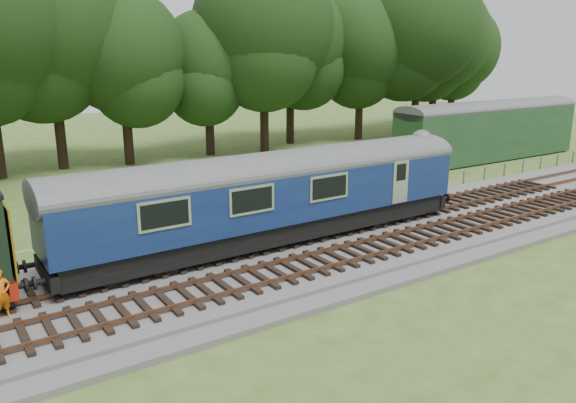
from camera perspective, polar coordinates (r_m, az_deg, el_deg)
ground at (r=23.51m, az=3.99°, el=-5.09°), size 120.00×120.00×0.00m
ballast at (r=23.45m, az=3.99°, el=-4.69°), size 70.00×7.00×0.35m
track_north at (r=24.43m, az=2.00°, el=-3.24°), size 67.20×2.40×0.21m
track_south at (r=22.21m, az=6.53°, el=-5.25°), size 67.20×2.40×0.21m
fence at (r=27.01m, az=-1.85°, el=-2.36°), size 64.00×0.12×1.00m
tree_line at (r=42.46m, az=-14.47°, el=3.62°), size 70.00×8.00×18.00m
dmu_railcar at (r=22.88m, az=-1.54°, el=1.20°), size 18.05×2.86×3.88m
worker at (r=18.87m, az=-27.11°, el=-8.35°), size 0.63×0.48×1.55m
parked_coach at (r=45.50m, az=19.77°, el=7.10°), size 17.17×3.36×4.37m
shed at (r=49.81m, az=16.16°, el=6.83°), size 4.44×4.44×2.84m
caravan at (r=54.86m, az=24.22°, el=6.45°), size 4.81×3.02×2.19m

